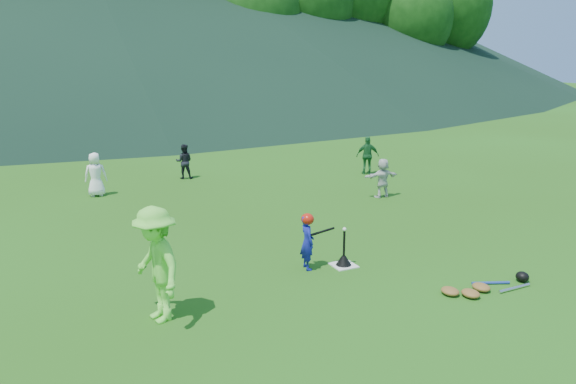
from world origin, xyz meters
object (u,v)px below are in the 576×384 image
(fielder_c, at_px, (368,155))
(batter_child, at_px, (307,242))
(adult_coach, at_px, (156,265))
(equipment_pile, at_px, (482,287))
(batting_tee, at_px, (344,259))
(home_plate, at_px, (344,265))
(fielder_d, at_px, (383,178))
(fielder_a, at_px, (96,174))
(fielder_b, at_px, (184,161))

(fielder_c, bearing_deg, batter_child, 74.50)
(adult_coach, relative_size, equipment_pile, 1.00)
(fielder_c, bearing_deg, batting_tee, 78.88)
(home_plate, distance_m, fielder_c, 8.50)
(batter_child, bearing_deg, fielder_d, -41.50)
(adult_coach, relative_size, fielder_c, 1.42)
(adult_coach, relative_size, batting_tee, 2.65)
(batter_child, relative_size, fielder_a, 0.85)
(fielder_b, height_order, batting_tee, fielder_b)
(fielder_c, bearing_deg, fielder_d, 89.67)
(batter_child, bearing_deg, fielder_a, 28.09)
(batter_child, relative_size, batting_tee, 1.57)
(home_plate, xyz_separation_m, batting_tee, (0.00, 0.00, 0.12))
(batter_child, bearing_deg, equipment_pile, -127.30)
(fielder_d, bearing_deg, home_plate, 51.83)
(fielder_b, bearing_deg, adult_coach, 93.10)
(fielder_b, relative_size, fielder_c, 0.88)
(fielder_b, bearing_deg, fielder_d, 153.40)
(fielder_a, distance_m, fielder_c, 8.64)
(fielder_c, xyz_separation_m, batting_tee, (-5.01, -6.84, -0.50))
(adult_coach, height_order, fielder_b, adult_coach)
(fielder_a, height_order, equipment_pile, fielder_a)
(adult_coach, height_order, equipment_pile, adult_coach)
(home_plate, distance_m, fielder_a, 8.49)
(batter_child, relative_size, fielder_d, 0.96)
(fielder_a, distance_m, fielder_b, 3.09)
(home_plate, distance_m, fielder_d, 5.51)
(adult_coach, distance_m, batting_tee, 3.86)
(home_plate, bearing_deg, batting_tee, 0.00)
(home_plate, bearing_deg, equipment_pile, -52.57)
(home_plate, distance_m, batting_tee, 0.12)
(home_plate, bearing_deg, fielder_a, 115.10)
(home_plate, relative_size, fielder_a, 0.36)
(home_plate, xyz_separation_m, batter_child, (-0.70, 0.17, 0.52))
(fielder_d, height_order, batting_tee, fielder_d)
(home_plate, xyz_separation_m, adult_coach, (-3.72, -0.70, 0.89))
(fielder_c, bearing_deg, fielder_b, 6.10)
(fielder_d, bearing_deg, fielder_b, -43.10)
(adult_coach, bearing_deg, fielder_d, 110.86)
(equipment_pile, bearing_deg, fielder_a, 117.95)
(home_plate, relative_size, batting_tee, 0.66)
(fielder_a, bearing_deg, fielder_c, -175.43)
(adult_coach, relative_size, fielder_b, 1.61)
(equipment_pile, bearing_deg, fielder_b, 101.84)
(fielder_d, bearing_deg, equipment_pile, 74.79)
(home_plate, distance_m, equipment_pile, 2.56)
(batting_tee, xyz_separation_m, equipment_pile, (1.55, -2.03, -0.06))
(fielder_c, distance_m, batting_tee, 8.49)
(batter_child, height_order, fielder_a, fielder_a)
(adult_coach, xyz_separation_m, equipment_pile, (5.27, -1.33, -0.84))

